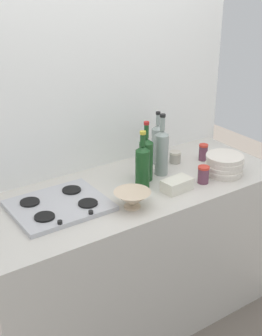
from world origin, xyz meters
name	(u,v)px	position (x,y,z in m)	size (l,w,h in m)	color
ground_plane	(131,315)	(0.00, 0.00, 0.00)	(6.00, 6.00, 0.00)	#6B6056
counter_block	(131,255)	(0.00, 0.00, 0.45)	(1.80, 0.70, 0.90)	beige
backsplash_panel	(94,107)	(0.00, 0.38, 1.27)	(1.90, 0.06, 2.53)	white
stovetop_hob	(59,205)	(-0.43, 0.02, 0.91)	(0.48, 0.39, 0.04)	#B2B2B7
plate_stack	(224,165)	(0.55, -0.16, 0.96)	(0.23, 0.23, 0.12)	silver
wine_bottle_leftmost	(146,158)	(0.13, 0.04, 1.03)	(0.08, 0.08, 0.35)	#19471E
wine_bottle_mid_left	(162,151)	(0.25, 0.05, 1.04)	(0.08, 0.08, 0.37)	gray
wine_bottle_mid_right	(157,143)	(0.33, 0.20, 1.03)	(0.07, 0.07, 0.33)	gray
wine_bottle_rightmost	(142,166)	(0.06, -0.03, 1.03)	(0.08, 0.08, 0.33)	#19471E
mixing_bowl	(132,199)	(-0.12, -0.19, 0.95)	(0.19, 0.19, 0.09)	beige
butter_dish	(177,185)	(0.19, -0.16, 0.93)	(0.17, 0.10, 0.07)	silver
condiment_jar_front	(203,152)	(0.59, 0.07, 0.95)	(0.06, 0.06, 0.10)	#66384C
condiment_jar_rear	(203,175)	(0.37, -0.18, 0.95)	(0.07, 0.07, 0.10)	#66384C
condiment_jar_spare	(175,157)	(0.42, 0.13, 0.94)	(0.07, 0.07, 0.07)	#9E998C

